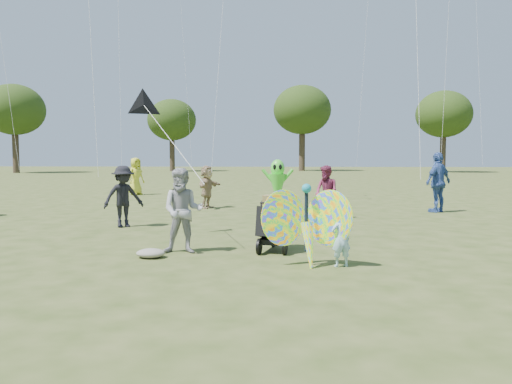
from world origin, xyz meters
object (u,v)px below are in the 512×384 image
(jogging_stroller, at_px, (273,219))
(child_girl, at_px, (341,239))
(crowd_c, at_px, (438,182))
(crowd_b, at_px, (123,197))
(crowd_d, at_px, (207,187))
(butterfly_kite, at_px, (307,227))
(alien_kite, at_px, (278,184))
(adult_man, at_px, (183,211))
(crowd_g, at_px, (136,176))
(crowd_e, at_px, (326,192))

(jogging_stroller, bearing_deg, child_girl, -36.05)
(crowd_c, bearing_deg, jogging_stroller, 15.28)
(crowd_b, bearing_deg, jogging_stroller, -72.27)
(crowd_d, bearing_deg, butterfly_kite, -143.09)
(alien_kite, bearing_deg, child_girl, -80.67)
(adult_man, height_order, butterfly_kite, adult_man)
(adult_man, bearing_deg, crowd_c, 44.30)
(adult_man, relative_size, crowd_d, 1.07)
(crowd_b, xyz_separation_m, crowd_c, (9.14, 4.07, 0.19))
(adult_man, distance_m, alien_kite, 6.79)
(crowd_g, distance_m, jogging_stroller, 15.39)
(crowd_d, distance_m, crowd_e, 4.87)
(adult_man, bearing_deg, crowd_e, 57.30)
(crowd_d, height_order, alien_kite, alien_kite)
(crowd_e, height_order, crowd_g, crowd_g)
(crowd_g, relative_size, butterfly_kite, 1.02)
(alien_kite, bearing_deg, crowd_g, 132.95)
(adult_man, relative_size, butterfly_kite, 0.93)
(crowd_g, xyz_separation_m, alien_kite, (6.94, -7.46, 0.08))
(child_girl, distance_m, alien_kite, 7.69)
(crowd_d, bearing_deg, crowd_b, -178.31)
(crowd_d, relative_size, butterfly_kite, 0.87)
(crowd_b, relative_size, jogging_stroller, 1.44)
(child_girl, xyz_separation_m, alien_kite, (-1.24, 7.57, 0.50))
(crowd_b, relative_size, crowd_g, 0.90)
(jogging_stroller, bearing_deg, crowd_b, 155.45)
(adult_man, height_order, alien_kite, alien_kite)
(crowd_e, xyz_separation_m, crowd_g, (-8.40, 8.67, 0.10))
(crowd_b, bearing_deg, child_girl, -75.29)
(crowd_e, relative_size, crowd_g, 0.89)
(jogging_stroller, relative_size, alien_kite, 0.63)
(child_girl, bearing_deg, crowd_e, -110.77)
(crowd_b, xyz_separation_m, crowd_g, (-3.04, 10.71, 0.09))
(adult_man, xyz_separation_m, crowd_c, (6.86, 7.41, 0.18))
(crowd_c, xyz_separation_m, butterfly_kite, (-4.55, -8.39, -0.32))
(crowd_d, distance_m, crowd_g, 7.35)
(child_girl, height_order, crowd_c, crowd_c)
(crowd_d, height_order, crowd_e, crowd_e)
(crowd_b, distance_m, crowd_e, 5.73)
(adult_man, height_order, crowd_g, crowd_g)
(adult_man, bearing_deg, crowd_d, 93.42)
(butterfly_kite, bearing_deg, crowd_d, 109.36)
(crowd_e, height_order, butterfly_kite, crowd_e)
(adult_man, xyz_separation_m, crowd_e, (3.08, 5.38, -0.02))
(crowd_b, bearing_deg, crowd_d, 38.83)
(child_girl, bearing_deg, jogging_stroller, -67.34)
(crowd_c, bearing_deg, crowd_d, -44.13)
(child_girl, xyz_separation_m, crowd_c, (3.99, 8.39, 0.52))
(child_girl, bearing_deg, crowd_b, -58.86)
(crowd_g, distance_m, alien_kite, 10.19)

